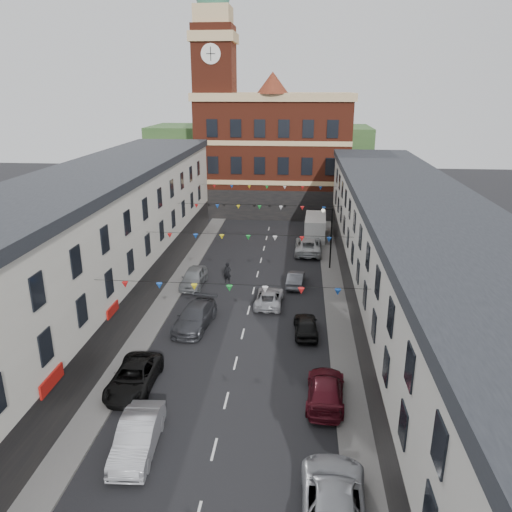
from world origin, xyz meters
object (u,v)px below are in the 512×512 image
(street_lamp, at_px, (329,230))
(pedestrian, at_px, (227,273))
(car_right_e, at_px, (296,279))
(white_van, at_px, (315,228))
(car_left_c, at_px, (134,377))
(car_right_b, at_px, (333,500))
(moving_car, at_px, (269,297))
(car_left_b, at_px, (138,436))
(car_right_d, at_px, (306,325))
(car_right_c, at_px, (325,390))
(car_left_e, at_px, (194,277))
(car_left_d, at_px, (195,317))
(car_right_f, at_px, (308,245))

(street_lamp, relative_size, pedestrian, 3.16)
(car_right_e, distance_m, white_van, 14.97)
(car_left_c, xyz_separation_m, car_right_b, (10.99, -8.20, 0.09))
(moving_car, distance_m, white_van, 19.49)
(car_left_b, height_order, car_right_d, car_left_b)
(car_right_c, relative_size, car_right_e, 1.29)
(car_right_c, bearing_deg, car_left_b, 31.38)
(car_left_b, xyz_separation_m, car_left_e, (-1.75, 21.05, -0.03))
(white_van, bearing_deg, car_left_e, -122.61)
(car_left_e, bearing_deg, car_right_d, -38.64)
(pedestrian, bearing_deg, moving_car, -33.80)
(car_right_d, distance_m, white_van, 23.95)
(white_van, bearing_deg, car_left_d, -109.03)
(car_left_c, height_order, car_left_e, car_left_e)
(car_right_b, xyz_separation_m, car_right_d, (-1.04, 15.85, -0.12))
(car_right_e, distance_m, pedestrian, 6.10)
(car_right_f, distance_m, pedestrian, 11.79)
(car_left_c, xyz_separation_m, car_right_f, (10.25, 26.16, 0.10))
(car_left_b, relative_size, car_right_d, 1.23)
(pedestrian, bearing_deg, car_left_b, -79.42)
(white_van, bearing_deg, car_right_b, -87.78)
(street_lamp, distance_m, moving_car, 10.61)
(moving_car, bearing_deg, pedestrian, -45.22)
(moving_car, xyz_separation_m, pedestrian, (-4.02, 4.35, 0.31))
(car_left_b, distance_m, car_right_c, 10.31)
(moving_car, bearing_deg, car_right_b, 102.88)
(car_left_e, distance_m, car_right_f, 14.39)
(car_left_b, bearing_deg, car_right_c, 24.55)
(car_left_e, distance_m, white_van, 19.10)
(street_lamp, xyz_separation_m, moving_car, (-5.02, -8.76, -3.27))
(car_right_d, bearing_deg, car_right_e, -87.64)
(car_right_d, bearing_deg, car_right_b, 90.73)
(street_lamp, xyz_separation_m, car_left_c, (-12.05, -21.26, -3.19))
(moving_car, distance_m, pedestrian, 5.94)
(car_left_b, distance_m, car_right_b, 9.60)
(car_right_d, xyz_separation_m, car_right_f, (0.30, 18.51, 0.13))
(street_lamp, height_order, car_left_b, street_lamp)
(car_left_e, relative_size, white_van, 0.77)
(car_left_d, relative_size, car_right_f, 0.93)
(pedestrian, bearing_deg, car_right_c, -51.55)
(pedestrian, bearing_deg, car_left_e, -148.19)
(car_left_e, bearing_deg, pedestrian, 19.84)
(car_right_c, bearing_deg, car_left_e, -52.87)
(car_right_b, relative_size, moving_car, 1.27)
(car_left_d, distance_m, car_left_e, 8.02)
(car_left_d, distance_m, car_right_c, 12.37)
(car_right_c, bearing_deg, car_left_c, 1.82)
(street_lamp, relative_size, car_left_c, 1.16)
(car_left_b, distance_m, car_right_d, 15.11)
(street_lamp, height_order, car_right_b, street_lamp)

